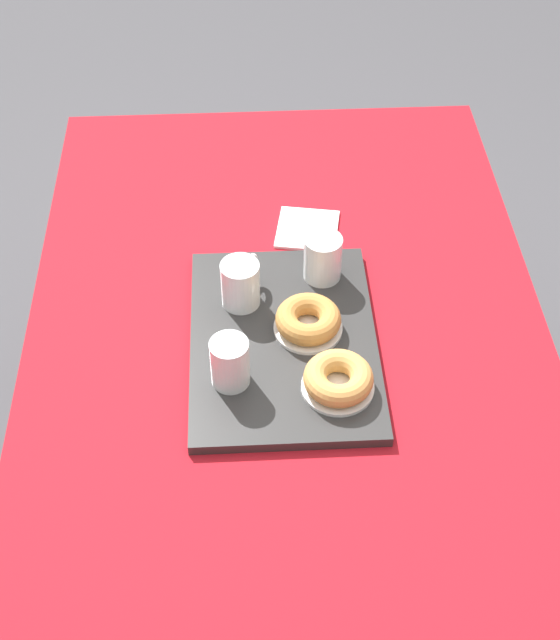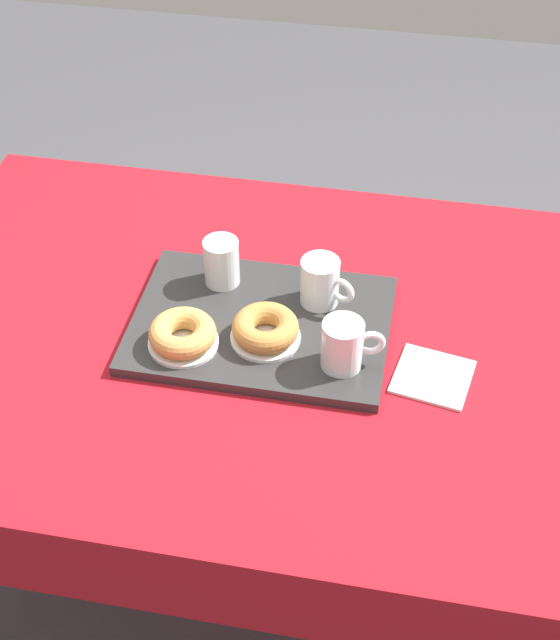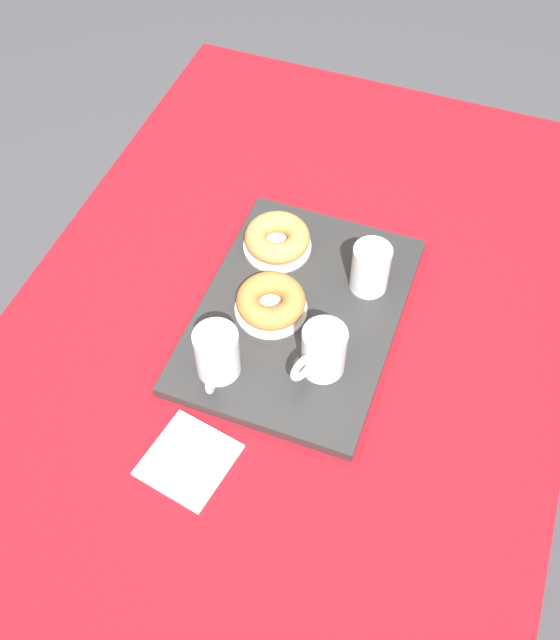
# 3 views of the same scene
# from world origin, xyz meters

# --- Properties ---
(ground_plane) EXTENTS (6.00, 6.00, 0.00)m
(ground_plane) POSITION_xyz_m (0.00, 0.00, 0.00)
(ground_plane) COLOR #47474C
(dining_table) EXTENTS (1.47, 0.97, 0.77)m
(dining_table) POSITION_xyz_m (0.00, 0.00, 0.68)
(dining_table) COLOR #A8141E
(dining_table) RESTS_ON ground
(serving_tray) EXTENTS (0.47, 0.34, 0.02)m
(serving_tray) POSITION_xyz_m (0.03, -0.01, 0.79)
(serving_tray) COLOR #2D2D2D
(serving_tray) RESTS_ON dining_table
(tea_mug_left) EXTENTS (0.11, 0.07, 0.09)m
(tea_mug_left) POSITION_xyz_m (-0.13, 0.07, 0.84)
(tea_mug_left) COLOR white
(tea_mug_left) RESTS_ON serving_tray
(tea_mug_right) EXTENTS (0.11, 0.07, 0.09)m
(tea_mug_right) POSITION_xyz_m (-0.07, -0.08, 0.84)
(tea_mug_right) COLOR white
(tea_mug_right) RESTS_ON serving_tray
(water_glass_near) EXTENTS (0.07, 0.07, 0.09)m
(water_glass_near) POSITION_xyz_m (0.13, -0.11, 0.84)
(water_glass_near) COLOR white
(water_glass_near) RESTS_ON serving_tray
(donut_plate_left) EXTENTS (0.13, 0.13, 0.01)m
(donut_plate_left) POSITION_xyz_m (0.01, 0.04, 0.80)
(donut_plate_left) COLOR white
(donut_plate_left) RESTS_ON serving_tray
(sugar_donut_left) EXTENTS (0.12, 0.12, 0.04)m
(sugar_donut_left) POSITION_xyz_m (0.01, 0.04, 0.82)
(sugar_donut_left) COLOR #BC7F3D
(sugar_donut_left) RESTS_ON donut_plate_left
(donut_plate_right) EXTENTS (0.13, 0.13, 0.01)m
(donut_plate_right) POSITION_xyz_m (0.15, 0.08, 0.80)
(donut_plate_right) COLOR white
(donut_plate_right) RESTS_ON serving_tray
(sugar_donut_right) EXTENTS (0.12, 0.12, 0.04)m
(sugar_donut_right) POSITION_xyz_m (0.15, 0.08, 0.82)
(sugar_donut_right) COLOR tan
(sugar_donut_right) RESTS_ON donut_plate_right
(paper_napkin) EXTENTS (0.15, 0.14, 0.01)m
(paper_napkin) POSITION_xyz_m (-0.29, 0.06, 0.78)
(paper_napkin) COLOR white
(paper_napkin) RESTS_ON dining_table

